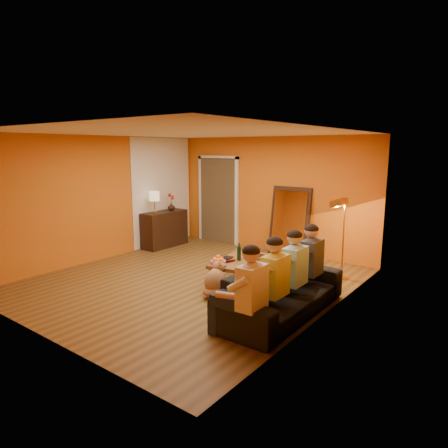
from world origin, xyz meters
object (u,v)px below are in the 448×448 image
Objects in this scene: table_lamp at (154,202)px; person_mid_right at (295,273)px; person_mid_left at (275,283)px; laptop at (258,256)px; sofa at (282,291)px; mirror_frame at (290,221)px; person_far_left at (252,295)px; sideboard at (165,229)px; wine_bottle at (239,252)px; vase at (171,207)px; tumbler at (248,256)px; floor_lamp at (343,240)px; person_far_right at (311,264)px; coffee_table at (238,271)px; dog at (215,279)px.

table_lamp is 4.63m from person_mid_right.
person_mid_left is 3.68× the size of laptop.
mirror_frame is at bearing 26.28° from sofa.
sideboard is at bearing 146.82° from person_far_left.
wine_bottle is (0.21, -2.23, -0.18)m from mirror_frame.
vase is (-4.37, 2.56, 0.33)m from person_mid_left.
laptop is (0.06, 0.23, -0.03)m from tumbler.
sofa is 1.59× the size of floor_lamp.
sofa is at bearing -23.65° from sideboard.
person_far_left is at bearing -90.00° from person_far_right.
table_lamp reaches higher than tumbler.
mirror_frame is at bearing 84.54° from coffee_table.
wine_bottle is 0.94× the size of laptop.
person_mid_left is (0.03, -2.49, -0.11)m from floor_lamp.
coffee_table is at bearing -135.00° from tumbler.
table_lamp is 4.58m from sofa.
sofa is 1.45m from wine_bottle.
vase is at bearing 161.56° from person_far_right.
vase is at bearing 144.59° from person_far_left.
person_far_right is at bearing -18.44° from vase.
person_far_left is 5.37m from vase.
sideboard reaches higher than wine_bottle.
wine_bottle is at bearing 87.74° from dog.
person_mid_right is at bearing -21.90° from sideboard.
floor_lamp reaches higher than person_mid_left.
dog is at bearing -91.86° from coffee_table.
wine_bottle reaches higher than laptop.
coffee_table is at bearing -15.28° from table_lamp.
wine_bottle is (-1.37, 0.05, -0.03)m from person_far_right.
laptop is at bearing -8.28° from table_lamp.
sideboard is (-2.79, -1.08, -0.34)m from mirror_frame.
table_lamp reaches higher than wine_bottle.
person_far_left is 2.45m from laptop.
floor_lamp is 7.84× the size of vase.
floor_lamp is at bearing 91.24° from person_far_right.
sideboard is at bearing -155.60° from floor_lamp.
sofa is 23.89× the size of tumbler.
coffee_table is at bearing -115.30° from floor_lamp.
mirror_frame is 1.29× the size of sideboard.
vase is (0.00, 0.55, -0.16)m from table_lamp.
table_lamp is 0.57m from vase.
person_mid_left is (4.37, -2.01, -0.49)m from table_lamp.
floor_lamp is at bearing 42.48° from tumbler.
person_mid_right is at bearing -24.67° from vase.
sofa is 2.08m from floor_lamp.
mirror_frame is 2.26m from coffee_table.
sideboard is at bearing 165.48° from laptop.
person_mid_right is (1.42, -0.65, 0.40)m from coffee_table.
floor_lamp reaches higher than sofa.
person_mid_left is at bearing -45.39° from tumbler.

